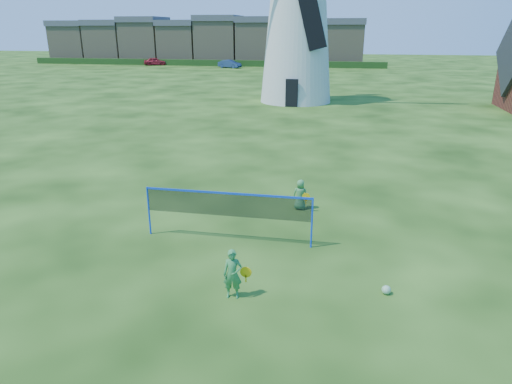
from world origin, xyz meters
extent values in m
plane|color=black|center=(0.00, 0.00, 0.00)|extent=(220.00, 220.00, 0.00)
cube|color=black|center=(-1.63, 25.47, 1.11)|extent=(1.01, 0.12, 2.23)
cube|color=black|center=(-1.63, 26.09, 5.06)|extent=(0.71, 0.12, 0.91)
cube|color=black|center=(-0.61, 26.08, 7.93)|extent=(3.21, 0.10, 7.21)
cylinder|color=blue|center=(-3.10, 0.18, 0.78)|extent=(0.05, 0.05, 1.55)
cylinder|color=blue|center=(1.90, 0.18, 0.78)|extent=(0.05, 0.05, 1.55)
cube|color=black|center=(-0.60, 0.18, 1.15)|extent=(5.00, 0.02, 0.70)
cube|color=blue|center=(-0.60, 0.18, 1.52)|extent=(5.00, 0.02, 0.06)
imported|color=#368744|center=(0.27, -2.81, 0.62)|extent=(0.48, 0.35, 1.23)
cylinder|color=yellow|center=(0.55, -2.63, 0.60)|extent=(0.28, 0.02, 0.28)
cube|color=yellow|center=(0.55, -2.63, 0.43)|extent=(0.03, 0.02, 0.20)
imported|color=#438B4B|center=(1.28, 3.15, 0.54)|extent=(0.55, 0.38, 1.08)
cylinder|color=yellow|center=(1.50, 2.93, 0.55)|extent=(0.28, 0.02, 0.28)
cube|color=yellow|center=(1.50, 2.93, 0.38)|extent=(0.03, 0.02, 0.20)
sphere|color=green|center=(3.88, -1.98, 0.11)|extent=(0.22, 0.22, 0.22)
cube|color=#978464|center=(-48.64, 72.00, 3.21)|extent=(6.72, 8.00, 6.41)
cube|color=#4C4C54|center=(-48.64, 72.00, 6.91)|extent=(7.02, 8.40, 1.00)
cube|color=#978464|center=(-41.65, 72.00, 3.26)|extent=(6.67, 8.00, 6.52)
cube|color=#4C4C54|center=(-41.65, 72.00, 7.02)|extent=(6.97, 8.40, 1.00)
cube|color=#978464|center=(-34.55, 72.00, 3.52)|extent=(6.93, 8.00, 7.05)
cube|color=#4C4C54|center=(-34.55, 72.00, 7.55)|extent=(7.23, 8.40, 1.00)
cube|color=#978464|center=(-27.48, 72.00, 3.23)|extent=(6.59, 8.00, 6.46)
cube|color=#4C4C54|center=(-27.48, 72.00, 6.96)|extent=(6.89, 8.40, 1.00)
cube|color=#978464|center=(-20.29, 72.00, 3.61)|extent=(7.20, 8.00, 7.22)
cube|color=#4C4C54|center=(-20.29, 72.00, 7.72)|extent=(7.50, 8.40, 1.00)
cube|color=#978464|center=(-12.90, 72.00, 3.49)|extent=(6.99, 8.00, 6.97)
cube|color=#4C4C54|center=(-12.90, 72.00, 7.47)|extent=(7.29, 8.40, 1.00)
cube|color=#978464|center=(-5.26, 72.00, 3.16)|extent=(7.68, 8.00, 6.33)
cube|color=#4C4C54|center=(-5.26, 72.00, 6.83)|extent=(7.98, 8.40, 1.00)
cube|color=#978464|center=(2.02, 72.00, 3.31)|extent=(6.28, 8.00, 6.62)
cube|color=#4C4C54|center=(2.02, 72.00, 7.12)|extent=(6.58, 8.40, 1.00)
cube|color=#193814|center=(-22.00, 66.00, 0.50)|extent=(62.00, 0.80, 1.00)
imported|color=maroon|center=(-30.06, 65.53, 0.65)|extent=(4.12, 2.71, 1.31)
imported|color=navy|center=(-15.99, 62.43, 0.63)|extent=(4.07, 2.57, 1.27)
camera|label=1|loc=(2.59, -12.00, 6.06)|focal=32.11mm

